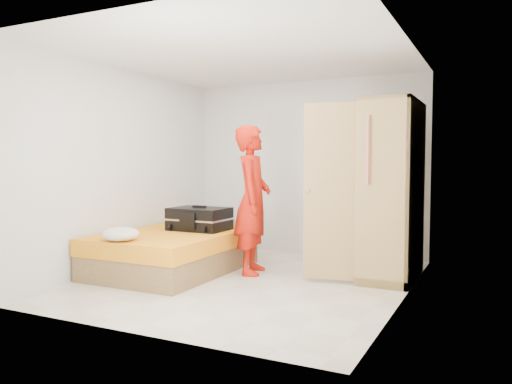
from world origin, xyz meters
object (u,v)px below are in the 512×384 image
at_px(suitcase, 199,219).
at_px(round_cushion, 121,234).
at_px(person, 253,200).
at_px(wardrobe, 387,195).
at_px(bed, 173,252).

bearing_deg(suitcase, round_cushion, -103.47).
bearing_deg(person, wardrobe, -90.16).
xyz_separation_m(person, suitcase, (-0.76, -0.04, -0.27)).
height_order(person, round_cushion, person).
height_order(wardrobe, person, wardrobe).
distance_m(person, suitcase, 0.81).
bearing_deg(suitcase, bed, -120.47).
bearing_deg(round_cushion, bed, 82.93).
bearing_deg(person, bed, 94.12).
relative_size(bed, round_cushion, 4.87).
xyz_separation_m(wardrobe, suitcase, (-2.31, -0.50, -0.35)).
distance_m(bed, person, 1.21).
bearing_deg(person, suitcase, 76.72).
bearing_deg(bed, round_cushion, -97.07).
distance_m(wardrobe, suitcase, 2.39).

